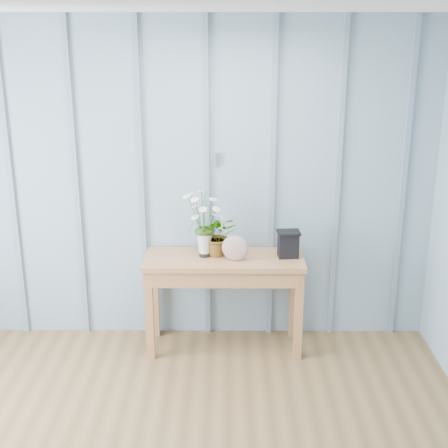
{
  "coord_description": "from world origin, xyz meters",
  "views": [
    {
      "loc": [
        0.41,
        -2.38,
        2.45
      ],
      "look_at": [
        0.38,
        1.94,
        1.03
      ],
      "focal_mm": 50.0,
      "sensor_mm": 36.0,
      "label": 1
    }
  ],
  "objects_px": {
    "daisy_vase": "(204,215)",
    "carved_box": "(288,244)",
    "sideboard": "(224,271)",
    "felt_disc_vessel": "(235,248)"
  },
  "relations": [
    {
      "from": "daisy_vase",
      "to": "carved_box",
      "type": "bearing_deg",
      "value": -0.71
    },
    {
      "from": "daisy_vase",
      "to": "sideboard",
      "type": "bearing_deg",
      "value": -8.28
    },
    {
      "from": "daisy_vase",
      "to": "felt_disc_vessel",
      "type": "distance_m",
      "value": 0.33
    },
    {
      "from": "daisy_vase",
      "to": "felt_disc_vessel",
      "type": "bearing_deg",
      "value": -22.05
    },
    {
      "from": "sideboard",
      "to": "daisy_vase",
      "type": "bearing_deg",
      "value": 171.72
    },
    {
      "from": "sideboard",
      "to": "carved_box",
      "type": "relative_size",
      "value": 5.87
    },
    {
      "from": "felt_disc_vessel",
      "to": "carved_box",
      "type": "distance_m",
      "value": 0.41
    },
    {
      "from": "sideboard",
      "to": "felt_disc_vessel",
      "type": "distance_m",
      "value": 0.24
    },
    {
      "from": "felt_disc_vessel",
      "to": "carved_box",
      "type": "height_order",
      "value": "carved_box"
    },
    {
      "from": "sideboard",
      "to": "carved_box",
      "type": "bearing_deg",
      "value": 1.62
    }
  ]
}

